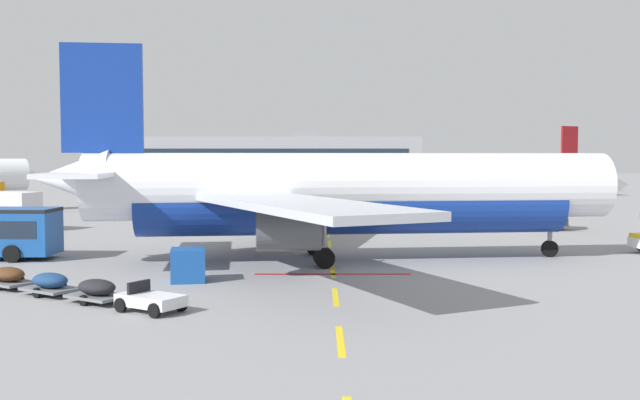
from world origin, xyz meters
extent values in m
plane|color=gray|center=(40.00, 40.00, 0.00)|extent=(400.00, 400.00, 0.00)
cube|color=yellow|center=(18.00, 8.66, 0.00)|extent=(0.24, 4.00, 0.01)
cube|color=yellow|center=(18.00, 16.05, 0.00)|extent=(0.24, 4.00, 0.01)
cube|color=yellow|center=(18.00, 22.74, 0.00)|extent=(0.24, 4.00, 0.01)
cube|color=yellow|center=(18.00, 28.30, 0.00)|extent=(0.24, 4.00, 0.01)
cube|color=yellow|center=(18.00, 34.78, 0.00)|extent=(0.24, 4.00, 0.01)
cube|color=yellow|center=(18.00, 40.81, 0.00)|extent=(0.24, 4.00, 0.01)
cube|color=yellow|center=(18.00, 47.22, 0.00)|extent=(0.24, 4.00, 0.01)
cube|color=yellow|center=(18.00, 53.74, 0.00)|extent=(0.24, 4.00, 0.01)
cube|color=yellow|center=(18.00, 59.78, 0.00)|extent=(0.24, 4.00, 0.01)
cube|color=yellow|center=(18.00, 67.05, 0.00)|extent=(0.24, 4.00, 0.01)
cube|color=yellow|center=(18.00, 73.02, 0.00)|extent=(0.24, 4.00, 0.01)
cube|color=yellow|center=(18.00, 80.09, 0.00)|extent=(0.24, 4.00, 0.01)
cube|color=yellow|center=(18.00, 87.34, 0.00)|extent=(0.24, 4.00, 0.01)
cube|color=#B21414|center=(18.00, 22.00, 0.00)|extent=(8.00, 0.40, 0.01)
cylinder|color=white|center=(19.25, 27.01, 4.30)|extent=(30.34, 7.13, 3.80)
cylinder|color=navy|center=(19.25, 27.01, 3.26)|extent=(24.74, 6.21, 3.50)
cone|color=white|center=(34.20, 28.69, 4.30)|extent=(3.89, 4.09, 3.72)
cone|color=white|center=(3.59, 25.26, 4.78)|extent=(4.53, 3.68, 3.23)
cube|color=#192333|center=(33.16, 28.57, 4.97)|extent=(1.91, 3.01, 0.60)
cube|color=navy|center=(5.33, 25.45, 9.20)|extent=(4.41, 0.85, 6.00)
cube|color=white|center=(4.28, 28.55, 5.06)|extent=(3.89, 6.72, 0.24)
cube|color=white|center=(4.99, 22.19, 5.06)|extent=(3.89, 6.72, 0.24)
cube|color=#B7BCC6|center=(14.35, 35.02, 3.83)|extent=(8.47, 17.64, 0.36)
cube|color=#B7BCC6|center=(16.24, 18.12, 3.83)|extent=(11.70, 17.40, 0.36)
cylinder|color=#4C4F54|center=(14.53, 32.02, 2.38)|extent=(3.41, 2.44, 2.10)
cylinder|color=black|center=(16.12, 32.20, 2.38)|extent=(0.32, 1.79, 1.79)
cylinder|color=#4C4F54|center=(15.76, 21.09, 2.38)|extent=(3.41, 2.44, 2.10)
cylinder|color=black|center=(17.35, 21.27, 2.38)|extent=(0.32, 1.79, 1.79)
cylinder|color=gray|center=(31.07, 28.34, 1.83)|extent=(0.28, 0.28, 2.67)
cylinder|color=black|center=(31.07, 28.34, 0.50)|extent=(1.02, 0.39, 0.99)
cylinder|color=gray|center=(16.97, 29.37, 1.86)|extent=(0.28, 0.28, 2.61)
cylinder|color=black|center=(16.93, 29.72, 0.55)|extent=(1.13, 0.47, 1.10)
cylinder|color=black|center=(17.01, 29.03, 0.55)|extent=(1.13, 0.47, 1.10)
cylinder|color=gray|center=(17.55, 24.21, 1.86)|extent=(0.28, 0.28, 2.61)
cylinder|color=black|center=(17.51, 24.55, 0.55)|extent=(1.13, 0.47, 1.10)
cylinder|color=black|center=(17.59, 23.86, 0.55)|extent=(1.13, 0.47, 1.10)
cylinder|color=black|center=(37.71, 30.58, 0.45)|extent=(0.92, 0.46, 0.90)
cylinder|color=silver|center=(50.13, 105.91, 3.98)|extent=(25.64, 17.53, 3.52)
cylinder|color=maroon|center=(50.13, 105.91, 3.02)|extent=(21.07, 14.59, 3.24)
cone|color=silver|center=(38.22, 98.65, 3.98)|extent=(4.57, 4.63, 3.45)
cone|color=silver|center=(62.58, 113.51, 4.42)|extent=(4.88, 4.58, 2.99)
cube|color=#192333|center=(39.05, 99.15, 4.60)|extent=(2.64, 3.03, 0.56)
cube|color=maroon|center=(61.20, 112.67, 8.52)|extent=(3.65, 2.41, 5.56)
cube|color=silver|center=(63.30, 110.48, 4.69)|extent=(5.62, 6.61, 0.22)
cube|color=silver|center=(60.21, 115.54, 4.69)|extent=(5.62, 6.61, 0.22)
cube|color=#B7BCC6|center=(57.37, 101.11, 3.54)|extent=(7.65, 16.33, 0.33)
cube|color=#B7BCC6|center=(49.17, 114.55, 3.54)|extent=(15.00, 13.42, 0.33)
cylinder|color=#4C4F54|center=(56.04, 103.55, 2.20)|extent=(3.54, 3.21, 1.95)
cylinder|color=black|center=(54.78, 102.78, 2.20)|extent=(0.96, 1.47, 1.65)
cylinder|color=#4C4F54|center=(50.73, 112.25, 2.20)|extent=(3.54, 3.21, 1.95)
cylinder|color=black|center=(49.47, 111.48, 2.20)|extent=(0.96, 1.47, 1.65)
cylinder|color=gray|center=(40.71, 100.17, 1.69)|extent=(0.26, 0.26, 2.47)
cylinder|color=black|center=(40.71, 100.17, 0.46)|extent=(0.92, 0.70, 0.92)
cylinder|color=gray|center=(52.96, 104.82, 1.72)|extent=(0.26, 0.26, 2.42)
cylinder|color=black|center=(53.13, 104.54, 0.51)|extent=(1.04, 0.81, 1.02)
cylinder|color=black|center=(52.79, 105.10, 0.51)|extent=(1.04, 0.81, 1.02)
cylinder|color=gray|center=(50.45, 108.93, 1.72)|extent=(0.26, 0.26, 2.42)
cylinder|color=black|center=(50.62, 108.66, 0.51)|extent=(1.04, 0.81, 1.02)
cylinder|color=black|center=(50.28, 109.21, 0.51)|extent=(1.04, 0.81, 1.02)
cone|color=white|center=(-15.65, 66.24, 4.00)|extent=(4.69, 4.73, 3.46)
cube|color=#192333|center=(-16.43, 65.65, 4.62)|extent=(2.78, 3.01, 0.56)
cylinder|color=black|center=(-0.01, 28.75, 0.50)|extent=(1.01, 0.36, 1.00)
cylinder|color=black|center=(-0.11, 26.05, 0.50)|extent=(1.01, 0.36, 1.00)
cube|color=silver|center=(-7.82, 43.61, 2.09)|extent=(5.28, 3.83, 2.10)
cylinder|color=black|center=(-7.03, 42.06, 0.48)|extent=(1.00, 0.58, 0.96)
cylinder|color=black|center=(-6.24, 44.33, 0.48)|extent=(1.00, 0.58, 0.96)
cube|color=black|center=(34.12, 44.95, 0.74)|extent=(7.38, 4.10, 0.60)
cube|color=#606638|center=(36.36, 44.37, 1.59)|extent=(2.89, 2.83, 1.10)
cube|color=#192333|center=(37.47, 44.07, 1.69)|extent=(0.55, 1.87, 0.64)
cube|color=#B7BCC6|center=(33.17, 45.20, 2.09)|extent=(5.21, 3.53, 2.10)
cylinder|color=black|center=(36.59, 45.54, 0.48)|extent=(1.00, 0.52, 0.96)
cylinder|color=black|center=(35.98, 43.22, 0.48)|extent=(1.00, 0.52, 0.96)
cylinder|color=black|center=(32.26, 46.69, 0.48)|extent=(1.00, 0.52, 0.96)
cylinder|color=black|center=(31.65, 44.36, 0.48)|extent=(1.00, 0.52, 0.96)
cube|color=silver|center=(10.79, 13.08, 0.46)|extent=(2.94, 2.58, 0.44)
cube|color=black|center=(10.24, 13.43, 0.86)|extent=(0.71, 1.01, 0.56)
cylinder|color=black|center=(11.93, 13.17, 0.28)|extent=(0.57, 0.45, 0.56)
cylinder|color=black|center=(11.17, 12.00, 0.28)|extent=(0.57, 0.45, 0.56)
cylinder|color=black|center=(10.40, 14.16, 0.28)|extent=(0.57, 0.45, 0.56)
cylinder|color=black|center=(9.64, 12.98, 0.28)|extent=(0.57, 0.45, 0.56)
cube|color=slate|center=(8.18, 14.75, 0.28)|extent=(2.83, 2.56, 0.12)
ellipsoid|color=black|center=(8.18, 14.75, 0.66)|extent=(2.18, 2.00, 0.64)
cylinder|color=black|center=(8.55, 15.32, 0.22)|extent=(0.45, 0.36, 0.44)
cylinder|color=black|center=(7.82, 14.19, 0.22)|extent=(0.45, 0.36, 0.44)
cube|color=slate|center=(5.66, 16.38, 0.28)|extent=(2.83, 2.56, 0.12)
ellipsoid|color=navy|center=(5.66, 16.38, 0.66)|extent=(2.18, 2.00, 0.64)
cylinder|color=black|center=(6.02, 16.95, 0.22)|extent=(0.45, 0.36, 0.44)
cylinder|color=black|center=(5.29, 15.81, 0.22)|extent=(0.45, 0.36, 0.44)
cube|color=slate|center=(3.14, 18.00, 0.28)|extent=(2.83, 2.56, 0.12)
ellipsoid|color=#4C2D19|center=(3.14, 18.00, 0.66)|extent=(2.18, 2.00, 0.64)
cylinder|color=black|center=(3.50, 18.57, 0.22)|extent=(0.45, 0.36, 0.44)
cube|color=#194C9E|center=(11.00, 19.81, 0.80)|extent=(1.83, 1.80, 1.60)
cube|color=silver|center=(11.00, 19.81, 0.80)|extent=(1.61, 0.30, 1.36)
cylinder|color=slate|center=(48.73, 55.26, 0.30)|extent=(0.70, 0.70, 0.60)
cube|color=gray|center=(1.72, 169.93, 5.40)|extent=(80.24, 22.07, 10.79)
cube|color=#192333|center=(1.72, 158.84, 5.93)|extent=(73.82, 0.12, 3.88)
cube|color=gray|center=(13.75, 169.93, 11.59)|extent=(6.00, 5.00, 1.60)
camera|label=1|loc=(17.33, -14.55, 6.00)|focal=40.57mm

